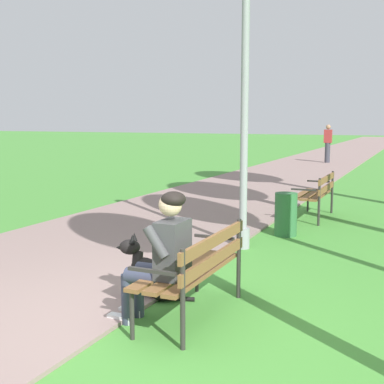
{
  "coord_description": "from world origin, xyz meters",
  "views": [
    {
      "loc": [
        2.31,
        -3.82,
        1.88
      ],
      "look_at": [
        -0.56,
        2.54,
        0.9
      ],
      "focal_mm": 48.73,
      "sensor_mm": 36.0,
      "label": 1
    }
  ],
  "objects_px": {
    "park_bench_near": "(196,265)",
    "dog_black": "(152,276)",
    "park_bench_mid": "(316,192)",
    "person_seated_on_near_bench": "(162,253)",
    "lamp_post_near": "(245,104)",
    "pedestrian_distant": "(328,144)",
    "litter_bin": "(286,214)"
  },
  "relations": [
    {
      "from": "park_bench_near",
      "to": "dog_black",
      "type": "xyz_separation_m",
      "value": [
        -0.62,
        0.25,
        -0.25
      ]
    },
    {
      "from": "park_bench_near",
      "to": "park_bench_mid",
      "type": "bearing_deg",
      "value": 89.44
    },
    {
      "from": "person_seated_on_near_bench",
      "to": "lamp_post_near",
      "type": "height_order",
      "value": "lamp_post_near"
    },
    {
      "from": "park_bench_mid",
      "to": "person_seated_on_near_bench",
      "type": "bearing_deg",
      "value": -92.56
    },
    {
      "from": "person_seated_on_near_bench",
      "to": "pedestrian_distant",
      "type": "relative_size",
      "value": 0.76
    },
    {
      "from": "park_bench_near",
      "to": "litter_bin",
      "type": "xyz_separation_m",
      "value": [
        -0.1,
        3.82,
        -0.16
      ]
    },
    {
      "from": "person_seated_on_near_bench",
      "to": "litter_bin",
      "type": "xyz_separation_m",
      "value": [
        0.1,
        4.13,
        -0.33
      ]
    },
    {
      "from": "dog_black",
      "to": "lamp_post_near",
      "type": "distance_m",
      "value": 3.09
    },
    {
      "from": "dog_black",
      "to": "pedestrian_distant",
      "type": "distance_m",
      "value": 18.03
    },
    {
      "from": "park_bench_near",
      "to": "pedestrian_distant",
      "type": "height_order",
      "value": "pedestrian_distant"
    },
    {
      "from": "park_bench_mid",
      "to": "lamp_post_near",
      "type": "xyz_separation_m",
      "value": [
        -0.52,
        -2.79,
        1.58
      ]
    },
    {
      "from": "dog_black",
      "to": "park_bench_near",
      "type": "bearing_deg",
      "value": -22.41
    },
    {
      "from": "park_bench_near",
      "to": "person_seated_on_near_bench",
      "type": "height_order",
      "value": "person_seated_on_near_bench"
    },
    {
      "from": "park_bench_near",
      "to": "park_bench_mid",
      "type": "distance_m",
      "value": 5.54
    },
    {
      "from": "litter_bin",
      "to": "person_seated_on_near_bench",
      "type": "bearing_deg",
      "value": -91.45
    },
    {
      "from": "lamp_post_near",
      "to": "litter_bin",
      "type": "xyz_separation_m",
      "value": [
        0.36,
        1.08,
        -1.75
      ]
    },
    {
      "from": "park_bench_near",
      "to": "person_seated_on_near_bench",
      "type": "bearing_deg",
      "value": -124.05
    },
    {
      "from": "park_bench_mid",
      "to": "litter_bin",
      "type": "xyz_separation_m",
      "value": [
        -0.16,
        -1.71,
        -0.16
      ]
    },
    {
      "from": "park_bench_near",
      "to": "person_seated_on_near_bench",
      "type": "relative_size",
      "value": 1.2
    },
    {
      "from": "park_bench_mid",
      "to": "person_seated_on_near_bench",
      "type": "height_order",
      "value": "person_seated_on_near_bench"
    },
    {
      "from": "park_bench_near",
      "to": "person_seated_on_near_bench",
      "type": "distance_m",
      "value": 0.41
    },
    {
      "from": "lamp_post_near",
      "to": "litter_bin",
      "type": "bearing_deg",
      "value": 71.44
    },
    {
      "from": "dog_black",
      "to": "litter_bin",
      "type": "height_order",
      "value": "dog_black"
    },
    {
      "from": "park_bench_mid",
      "to": "dog_black",
      "type": "xyz_separation_m",
      "value": [
        -0.67,
        -5.28,
        -0.25
      ]
    },
    {
      "from": "park_bench_near",
      "to": "litter_bin",
      "type": "distance_m",
      "value": 3.83
    },
    {
      "from": "park_bench_mid",
      "to": "park_bench_near",
      "type": "bearing_deg",
      "value": -90.56
    },
    {
      "from": "lamp_post_near",
      "to": "litter_bin",
      "type": "distance_m",
      "value": 2.09
    },
    {
      "from": "person_seated_on_near_bench",
      "to": "park_bench_mid",
      "type": "bearing_deg",
      "value": 87.44
    },
    {
      "from": "litter_bin",
      "to": "lamp_post_near",
      "type": "bearing_deg",
      "value": -108.56
    },
    {
      "from": "person_seated_on_near_bench",
      "to": "dog_black",
      "type": "height_order",
      "value": "person_seated_on_near_bench"
    },
    {
      "from": "park_bench_mid",
      "to": "pedestrian_distant",
      "type": "xyz_separation_m",
      "value": [
        -1.99,
        12.69,
        0.33
      ]
    },
    {
      "from": "person_seated_on_near_bench",
      "to": "pedestrian_distant",
      "type": "distance_m",
      "value": 18.61
    }
  ]
}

